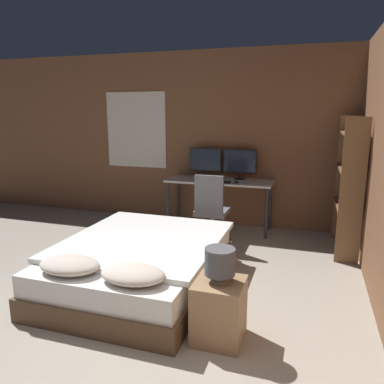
# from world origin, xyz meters

# --- Properties ---
(ground_plane) EXTENTS (20.00, 20.00, 0.00)m
(ground_plane) POSITION_xyz_m (0.00, 0.00, 0.00)
(ground_plane) COLOR #9E9384
(wall_back) EXTENTS (12.00, 0.08, 2.70)m
(wall_back) POSITION_xyz_m (-0.02, 3.86, 1.35)
(wall_back) COLOR brown
(wall_back) RESTS_ON ground_plane
(bed) EXTENTS (1.55, 2.02, 0.56)m
(bed) POSITION_xyz_m (-0.32, 1.39, 0.24)
(bed) COLOR brown
(bed) RESTS_ON ground_plane
(nightstand) EXTENTS (0.38, 0.40, 0.49)m
(nightstand) POSITION_xyz_m (0.68, 0.73, 0.25)
(nightstand) COLOR #997551
(nightstand) RESTS_ON ground_plane
(bedside_lamp) EXTENTS (0.24, 0.24, 0.27)m
(bedside_lamp) POSITION_xyz_m (0.68, 0.73, 0.66)
(bedside_lamp) COLOR gray
(bedside_lamp) RESTS_ON nightstand
(desk) EXTENTS (1.59, 0.56, 0.77)m
(desk) POSITION_xyz_m (-0.01, 3.51, 0.67)
(desk) COLOR beige
(desk) RESTS_ON ground_plane
(monitor_left) EXTENTS (0.50, 0.16, 0.45)m
(monitor_left) POSITION_xyz_m (-0.28, 3.69, 1.03)
(monitor_left) COLOR black
(monitor_left) RESTS_ON desk
(monitor_right) EXTENTS (0.50, 0.16, 0.45)m
(monitor_right) POSITION_xyz_m (0.26, 3.69, 1.03)
(monitor_right) COLOR black
(monitor_right) RESTS_ON desk
(keyboard) EXTENTS (0.41, 0.13, 0.02)m
(keyboard) POSITION_xyz_m (-0.01, 3.33, 0.78)
(keyboard) COLOR black
(keyboard) RESTS_ON desk
(computer_mouse) EXTENTS (0.07, 0.05, 0.04)m
(computer_mouse) POSITION_xyz_m (0.29, 3.33, 0.78)
(computer_mouse) COLOR black
(computer_mouse) RESTS_ON desk
(office_chair) EXTENTS (0.52, 0.52, 0.97)m
(office_chair) POSITION_xyz_m (0.04, 2.87, 0.38)
(office_chair) COLOR black
(office_chair) RESTS_ON ground_plane
(bookshelf) EXTENTS (0.27, 0.94, 1.73)m
(bookshelf) POSITION_xyz_m (1.77, 3.04, 0.94)
(bookshelf) COLOR brown
(bookshelf) RESTS_ON ground_plane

